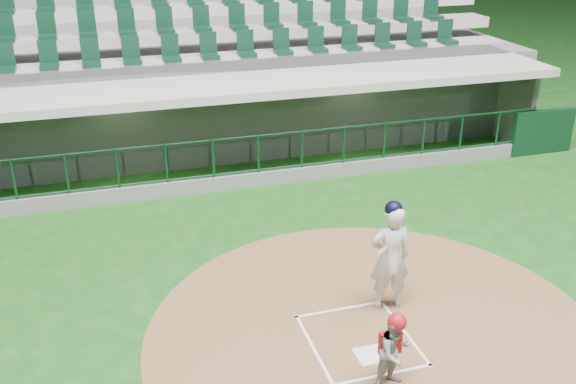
# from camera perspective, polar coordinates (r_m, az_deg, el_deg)

# --- Properties ---
(ground) EXTENTS (120.00, 120.00, 0.00)m
(ground) POSITION_cam_1_polar(r_m,az_deg,el_deg) (10.40, 5.75, -12.04)
(ground) COLOR #144413
(ground) RESTS_ON ground
(dirt_circle) EXTENTS (7.20, 7.20, 0.01)m
(dirt_circle) POSITION_cam_1_polar(r_m,az_deg,el_deg) (10.36, 7.75, -12.31)
(dirt_circle) COLOR brown
(dirt_circle) RESTS_ON ground
(home_plate) EXTENTS (0.43, 0.43, 0.02)m
(home_plate) POSITION_cam_1_polar(r_m,az_deg,el_deg) (9.88, 7.32, -14.20)
(home_plate) COLOR silver
(home_plate) RESTS_ON dirt_circle
(batter_box_chalk) EXTENTS (1.55, 1.80, 0.01)m
(batter_box_chalk) POSITION_cam_1_polar(r_m,az_deg,el_deg) (10.17, 6.40, -12.91)
(batter_box_chalk) COLOR white
(batter_box_chalk) RESTS_ON ground
(dugout_structure) EXTENTS (16.40, 3.70, 3.00)m
(dugout_structure) POSITION_cam_1_polar(r_m,az_deg,el_deg) (16.74, -3.61, 6.13)
(dugout_structure) COLOR slate
(dugout_structure) RESTS_ON ground
(seating_deck) EXTENTS (17.00, 6.72, 5.15)m
(seating_deck) POSITION_cam_1_polar(r_m,az_deg,el_deg) (19.49, -6.34, 10.03)
(seating_deck) COLOR slate
(seating_deck) RESTS_ON ground
(batter) EXTENTS (0.89, 0.89, 1.93)m
(batter) POSITION_cam_1_polar(r_m,az_deg,el_deg) (10.48, 9.06, -5.62)
(batter) COLOR silver
(batter) RESTS_ON dirt_circle
(catcher) EXTENTS (0.64, 0.56, 1.18)m
(catcher) POSITION_cam_1_polar(r_m,az_deg,el_deg) (9.08, 9.46, -13.69)
(catcher) COLOR gray
(catcher) RESTS_ON dirt_circle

